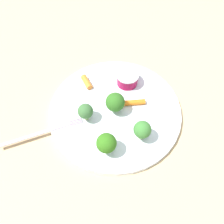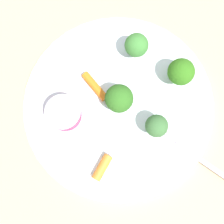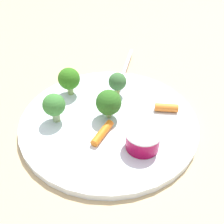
# 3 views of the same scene
# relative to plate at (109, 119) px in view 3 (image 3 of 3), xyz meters

# --- Properties ---
(ground_plane) EXTENTS (2.40, 2.40, 0.00)m
(ground_plane) POSITION_rel_plate_xyz_m (0.00, 0.00, -0.01)
(ground_plane) COLOR tan
(plate) EXTENTS (0.30, 0.30, 0.01)m
(plate) POSITION_rel_plate_xyz_m (0.00, 0.00, 0.00)
(plate) COLOR white
(plate) RESTS_ON ground_plane
(sauce_cup) EXTENTS (0.05, 0.05, 0.03)m
(sauce_cup) POSITION_rel_plate_xyz_m (-0.08, -0.02, 0.02)
(sauce_cup) COLOR maroon
(sauce_cup) RESTS_ON plate
(broccoli_floret_0) EXTENTS (0.04, 0.04, 0.05)m
(broccoli_floret_0) POSITION_rel_plate_xyz_m (-0.00, -0.00, 0.04)
(broccoli_floret_0) COLOR #8CAE62
(broccoli_floret_0) RESTS_ON plate
(broccoli_floret_1) EXTENTS (0.04, 0.04, 0.05)m
(broccoli_floret_1) POSITION_rel_plate_xyz_m (0.09, 0.04, 0.04)
(broccoli_floret_1) COLOR #90AE61
(broccoli_floret_1) RESTS_ON plate
(broccoli_floret_2) EXTENTS (0.04, 0.04, 0.05)m
(broccoli_floret_2) POSITION_rel_plate_xyz_m (0.03, 0.08, 0.04)
(broccoli_floret_2) COLOR #8EAB73
(broccoli_floret_2) RESTS_ON plate
(broccoli_floret_3) EXTENTS (0.03, 0.03, 0.05)m
(broccoli_floret_3) POSITION_rel_plate_xyz_m (0.05, -0.04, 0.03)
(broccoli_floret_3) COLOR #98AF56
(broccoli_floret_3) RESTS_ON plate
(carrot_stick_0) EXTENTS (0.03, 0.04, 0.01)m
(carrot_stick_0) POSITION_rel_plate_xyz_m (-0.03, -0.10, 0.01)
(carrot_stick_0) COLOR orange
(carrot_stick_0) RESTS_ON plate
(carrot_stick_1) EXTENTS (0.04, 0.05, 0.01)m
(carrot_stick_1) POSITION_rel_plate_xyz_m (-0.04, 0.03, 0.01)
(carrot_stick_1) COLOR orange
(carrot_stick_1) RESTS_ON plate
(fork) EXTENTS (0.15, 0.12, 0.00)m
(fork) POSITION_rel_plate_xyz_m (0.13, -0.10, 0.01)
(fork) COLOR #C3AFC4
(fork) RESTS_ON plate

